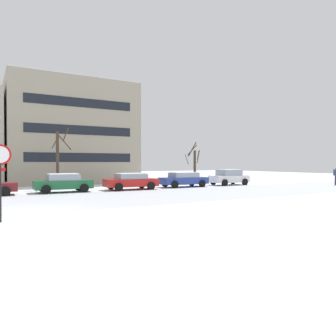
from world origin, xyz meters
name	(u,v)px	position (x,y,z in m)	size (l,w,h in m)	color
ground_plane	(36,211)	(0.00, 0.00, 0.00)	(120.00, 120.00, 0.00)	white
road_surface	(27,203)	(0.00, 3.51, 0.00)	(80.00, 9.02, 0.00)	#B7BCC4
stop_sign	(0,168)	(-1.54, -2.35, 2.02)	(0.75, 0.14, 2.88)	black
parked_car_green	(63,183)	(3.10, 9.07, 0.72)	(4.14, 2.03, 1.39)	#1E6038
parked_car_red	(131,181)	(8.43, 8.79, 0.70)	(4.29, 2.14, 1.35)	red
parked_car_blue	(184,179)	(13.75, 9.12, 0.70)	(4.44, 2.04, 1.34)	#283D93
parked_car_white	(229,177)	(19.07, 9.13, 0.78)	(3.88, 2.07, 1.54)	white
pedestrian_crossing	(336,175)	(28.33, 3.92, 1.02)	(0.39, 0.46, 1.75)	#2D334C
tree_far_left	(194,164)	(17.32, 12.61, 2.05)	(1.76, 1.68, 4.43)	#423326
tree_far_mid	(58,158)	(3.46, 12.72, 2.64)	(1.61, 1.94, 5.13)	#423326
building_far_right	(71,133)	(6.39, 20.84, 5.50)	(13.16, 8.56, 11.00)	#9E937F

